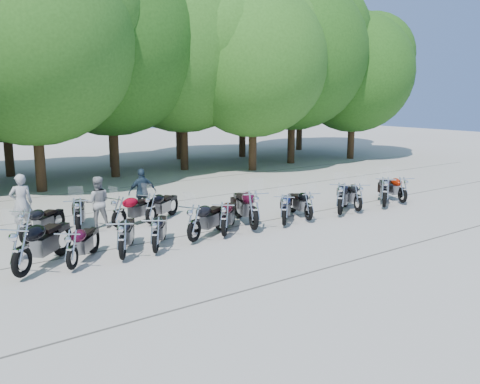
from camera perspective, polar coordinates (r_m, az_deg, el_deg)
ground at (r=15.16m, az=3.32°, el=-4.97°), size 90.00×90.00×0.00m
tree_3 at (r=23.34m, az=-22.45°, el=15.50°), size 8.70×8.70×10.67m
tree_4 at (r=26.38m, az=-14.46°, el=16.05°), size 9.13×9.13×11.20m
tree_5 at (r=28.24m, az=-6.53°, el=15.83°), size 9.04×9.04×11.10m
tree_6 at (r=27.80m, az=1.47°, el=14.40°), size 8.00×8.00×9.82m
tree_7 at (r=30.89m, az=5.95°, el=15.08°), size 8.79×8.79×10.79m
tree_8 at (r=33.69m, az=12.65°, el=12.98°), size 7.53×7.53×9.25m
tree_11 at (r=28.29m, az=-25.24°, el=12.68°), size 7.56×7.56×9.28m
tree_12 at (r=29.91m, az=-14.50°, el=13.66°), size 7.88×7.88×9.67m
tree_13 at (r=32.93m, az=-7.00°, el=14.19°), size 8.31×8.31×10.20m
tree_14 at (r=33.89m, az=0.27°, el=13.82°), size 8.02×8.02×9.84m
tree_15 at (r=38.43m, az=6.86°, el=15.21°), size 9.67×9.67×11.86m
motorcycle_0 at (r=12.49m, az=-23.41°, el=-5.95°), size 2.34×2.36×1.44m
motorcycle_1 at (r=12.67m, az=-18.38°, el=-6.05°), size 1.76×1.96×1.15m
motorcycle_2 at (r=13.06m, az=-13.11°, el=-5.12°), size 1.66×2.17×1.21m
motorcycle_3 at (r=13.43m, az=-9.49°, el=-4.68°), size 1.66×2.02×1.14m
motorcycle_4 at (r=14.26m, az=-5.19°, el=-3.37°), size 2.31×1.67×1.27m
motorcycle_5 at (r=14.76m, az=-1.76°, el=-2.95°), size 1.94×2.02×1.22m
motorcycle_6 at (r=15.39m, az=1.55°, el=-1.94°), size 1.64×2.66×1.44m
motorcycle_7 at (r=16.01m, az=5.02°, el=-1.92°), size 1.94×1.96×1.19m
motorcycle_8 at (r=16.75m, az=7.73°, el=-1.48°), size 1.29×2.12×1.15m
motorcycle_9 at (r=17.64m, az=11.24°, el=-0.65°), size 2.33×1.99×1.34m
motorcycle_10 at (r=18.34m, az=13.15°, el=-0.50°), size 1.53×2.19×1.20m
motorcycle_11 at (r=19.20m, az=15.96°, el=0.08°), size 2.28×2.05×1.33m
motorcycle_12 at (r=20.23m, az=17.83°, el=0.31°), size 1.44×2.19×1.19m
motorcycle_13 at (r=15.21m, az=-22.90°, el=-3.48°), size 1.99×1.86×1.18m
motorcycle_14 at (r=15.69m, az=-17.77°, el=-2.47°), size 1.49×2.41×1.31m
motorcycle_15 at (r=16.15m, az=-13.46°, el=-2.09°), size 2.18×1.36×1.18m
motorcycle_16 at (r=16.42m, az=-10.00°, el=-1.74°), size 2.08×1.72×1.18m
rider_0 at (r=16.74m, az=-23.34°, el=-1.16°), size 0.69×0.49×1.80m
rider_1 at (r=16.54m, az=-15.71°, el=-1.11°), size 0.96×0.86×1.63m
rider_2 at (r=17.72m, az=-10.90°, el=-0.05°), size 1.03×0.57×1.66m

